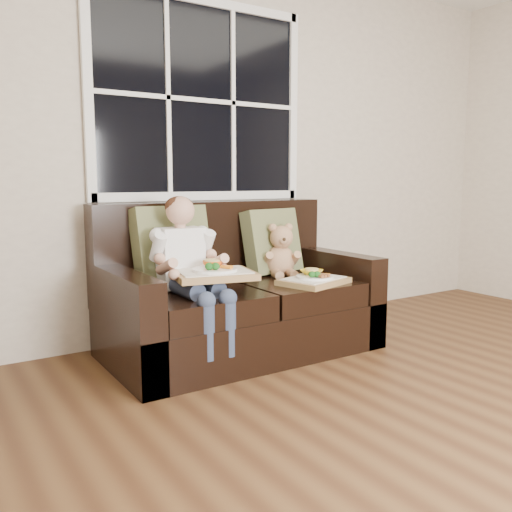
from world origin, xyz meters
TOP-DOWN VIEW (x-y plane):
  - window_back at (-0.66, 2.48)m, footprint 1.62×0.04m
  - loveseat at (-0.66, 2.02)m, footprint 1.70×0.92m
  - pillow_left at (-1.04, 2.17)m, footprint 0.51×0.26m
  - pillow_right at (-0.27, 2.17)m, footprint 0.48×0.28m
  - child at (-1.06, 1.90)m, footprint 0.38×0.60m
  - teddy_bear at (-0.28, 2.05)m, footprint 0.26×0.31m
  - tray_left at (-0.97, 1.75)m, footprint 0.51×0.43m
  - tray_right at (-0.28, 1.69)m, footprint 0.48×0.42m

SIDE VIEW (x-z plane):
  - loveseat at x=-0.66m, z-range -0.17..0.79m
  - tray_right at x=-0.28m, z-range 0.43..0.53m
  - tray_left at x=-0.97m, z-range 0.52..0.63m
  - teddy_bear at x=-0.28m, z-range 0.41..0.79m
  - child at x=-1.06m, z-range 0.21..1.08m
  - pillow_right at x=-0.27m, z-range 0.44..0.91m
  - pillow_left at x=-1.04m, z-range 0.44..0.95m
  - window_back at x=-0.66m, z-range 0.96..2.33m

